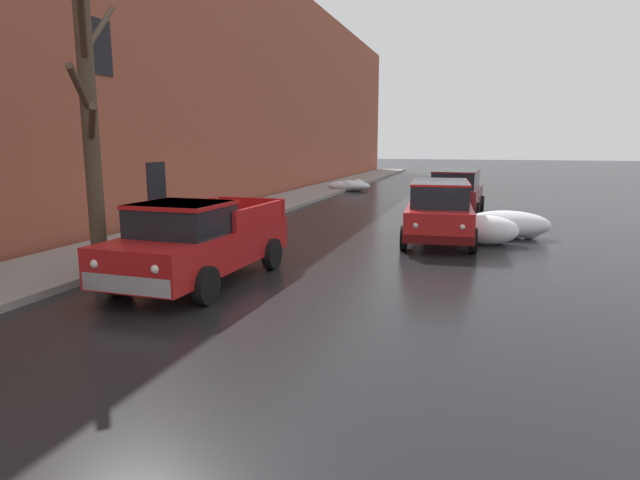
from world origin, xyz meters
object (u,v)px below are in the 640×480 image
(suv_maroon_parked_kerbside_mid, at_px, (456,191))
(suv_red_parked_kerbside_close, at_px, (439,210))
(bare_tree_second_along_sidewalk, at_px, (90,121))
(pickup_truck_red_approaching_near_lane, at_px, (198,241))

(suv_maroon_parked_kerbside_mid, bearing_deg, suv_red_parked_kerbside_close, -91.41)
(suv_red_parked_kerbside_close, bearing_deg, suv_maroon_parked_kerbside_mid, 88.59)
(bare_tree_second_along_sidewalk, xyz_separation_m, suv_maroon_parked_kerbside_mid, (6.97, 13.05, -2.38))
(bare_tree_second_along_sidewalk, height_order, suv_maroon_parked_kerbside_mid, bare_tree_second_along_sidewalk)
(pickup_truck_red_approaching_near_lane, bearing_deg, bare_tree_second_along_sidewalk, -174.86)
(suv_red_parked_kerbside_close, relative_size, suv_maroon_parked_kerbside_mid, 0.97)
(bare_tree_second_along_sidewalk, xyz_separation_m, pickup_truck_red_approaching_near_lane, (2.31, 0.21, -2.49))
(pickup_truck_red_approaching_near_lane, bearing_deg, suv_red_parked_kerbside_close, 53.83)
(pickup_truck_red_approaching_near_lane, bearing_deg, suv_maroon_parked_kerbside_mid, 70.07)
(suv_red_parked_kerbside_close, distance_m, suv_maroon_parked_kerbside_mid, 6.70)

